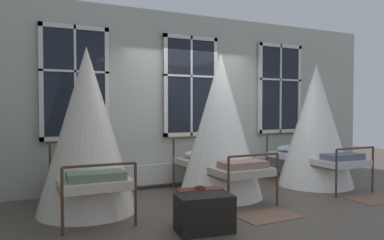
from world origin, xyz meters
name	(u,v)px	position (x,y,z in m)	size (l,w,h in m)	color
ground	(226,199)	(0.00, 0.00, 0.00)	(17.15, 17.15, 0.00)	brown
back_wall_with_windows	(189,99)	(0.00, 1.36, 1.59)	(8.68, 0.10, 3.18)	#B2B7AD
window_bank	(191,126)	(0.00, 1.24, 1.09)	(5.27, 0.10, 2.70)	black
cot_first	(87,132)	(-2.09, 0.22, 1.10)	(1.36, 1.84, 2.28)	#4C3323
cot_second	(220,127)	(0.01, 0.19, 1.12)	(1.36, 1.84, 2.30)	#4C3323
cot_third	(315,126)	(2.05, 0.18, 1.09)	(1.36, 1.83, 2.24)	#4C3323
rug_second	(267,216)	(0.00, -1.06, 0.01)	(0.80, 0.56, 0.01)	brown
rug_third	(375,199)	(2.09, -1.06, 0.01)	(0.80, 0.56, 0.01)	brown
suitcase_dark	(200,206)	(-0.96, -0.97, 0.22)	(0.59, 0.30, 0.47)	#5B231E
travel_trunk	(204,213)	(-1.04, -1.24, 0.22)	(0.64, 0.40, 0.43)	black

